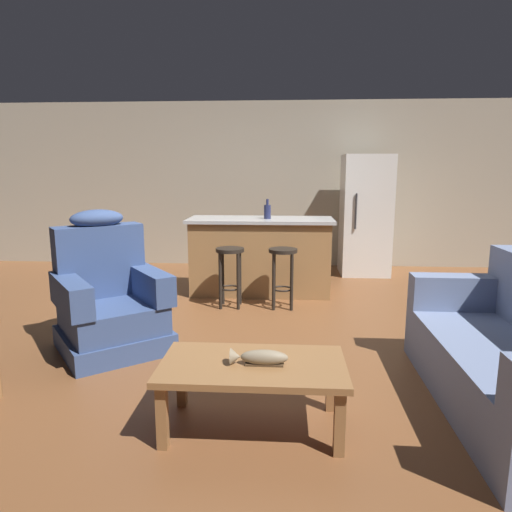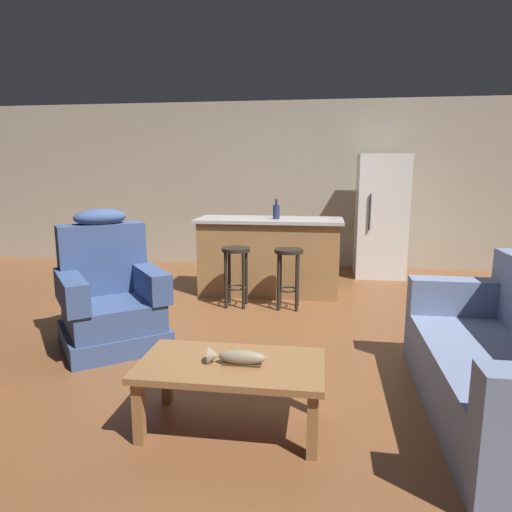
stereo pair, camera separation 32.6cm
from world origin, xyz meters
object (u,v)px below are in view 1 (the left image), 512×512
coffee_table (253,372)px  bottle_tall_green (267,211)px  bar_stool_right (283,267)px  refrigerator (365,215)px  kitchen_island (260,256)px  recliner_near_lamp (109,300)px  bar_stool_left (230,266)px  fish_figurine (259,358)px

coffee_table → bottle_tall_green: bearing=90.8°
bar_stool_right → refrigerator: 2.23m
kitchen_island → bottle_tall_green: 0.57m
recliner_near_lamp → bar_stool_left: 1.55m
kitchen_island → bar_stool_right: size_ratio=2.65×
coffee_table → bottle_tall_green: (-0.04, 3.06, 0.68)m
coffee_table → bottle_tall_green: size_ratio=4.55×
bar_stool_left → refrigerator: bearing=45.5°
fish_figurine → recliner_near_lamp: bearing=138.3°
refrigerator → bottle_tall_green: size_ratio=7.28×
coffee_table → bottle_tall_green: 3.13m
bar_stool_right → refrigerator: refrigerator is taller
kitchen_island → refrigerator: bearing=38.9°
recliner_near_lamp → bottle_tall_green: bearing=107.0°
coffee_table → fish_figurine: 0.11m
kitchen_island → bar_stool_left: kitchen_island is taller
bar_stool_right → bottle_tall_green: 0.84m
fish_figurine → bar_stool_right: 2.50m
kitchen_island → bar_stool_right: kitchen_island is taller
coffee_table → bar_stool_right: (0.16, 2.47, 0.11)m
kitchen_island → recliner_near_lamp: bearing=-122.8°
recliner_near_lamp → bar_stool_right: recliner_near_lamp is taller
bar_stool_left → refrigerator: (1.80, 1.83, 0.41)m
coffee_table → fish_figurine: bearing=-32.0°
bar_stool_left → coffee_table: bearing=-80.0°
bar_stool_left → bottle_tall_green: (0.39, 0.59, 0.57)m
kitchen_island → bar_stool_right: bearing=-65.6°
bar_stool_left → bottle_tall_green: 0.91m
recliner_near_lamp → bar_stool_right: 1.96m
fish_figurine → bar_stool_left: bearing=100.7°
recliner_near_lamp → bar_stool_left: (0.91, 1.26, 0.05)m
kitchen_island → bar_stool_left: bearing=-116.1°
refrigerator → bottle_tall_green: (-1.40, -1.24, 0.16)m
coffee_table → bar_stool_right: bearing=86.3°
fish_figurine → bar_stool_right: size_ratio=0.50×
refrigerator → recliner_near_lamp: bearing=-131.2°
refrigerator → bar_stool_right: bearing=-123.3°
bar_stool_left → bar_stool_right: 0.59m
fish_figurine → kitchen_island: kitchen_island is taller
coffee_table → bar_stool_right: size_ratio=1.62×
fish_figurine → recliner_near_lamp: (-1.38, 1.23, -0.04)m
fish_figurine → bottle_tall_green: bearing=91.4°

